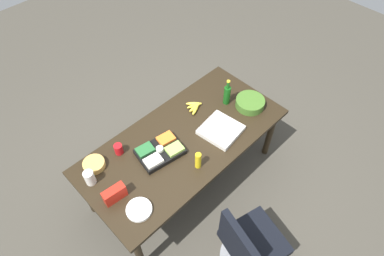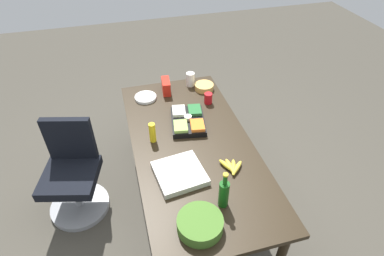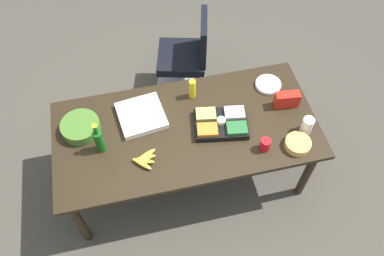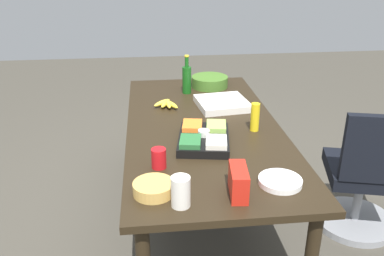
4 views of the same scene
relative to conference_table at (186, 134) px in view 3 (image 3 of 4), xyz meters
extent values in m
plane|color=#444037|center=(0.00, 0.00, -0.68)|extent=(10.00, 10.00, 0.00)
cube|color=black|center=(0.00, 0.00, 0.05)|extent=(2.11, 1.01, 0.04)
cylinder|color=black|center=(-0.97, -0.42, -0.32)|extent=(0.07, 0.07, 0.72)
cylinder|color=black|center=(0.97, -0.42, -0.32)|extent=(0.07, 0.07, 0.72)
cylinder|color=black|center=(-0.97, 0.42, -0.32)|extent=(0.07, 0.07, 0.72)
cylinder|color=black|center=(0.97, 0.42, -0.32)|extent=(0.07, 0.07, 0.72)
cylinder|color=gray|center=(0.19, 1.09, -0.66)|extent=(0.56, 0.56, 0.05)
cylinder|color=gray|center=(0.19, 1.09, -0.44)|extent=(0.06, 0.06, 0.39)
cube|color=black|center=(0.19, 1.09, -0.24)|extent=(0.58, 0.58, 0.09)
cube|color=black|center=(0.40, 1.03, 0.03)|extent=(0.17, 0.43, 0.45)
cube|color=black|center=(0.28, -0.03, 0.10)|extent=(0.46, 0.36, 0.05)
cube|color=orange|center=(0.15, -0.09, 0.14)|extent=(0.18, 0.14, 0.03)
cube|color=#276532|center=(0.38, -0.13, 0.14)|extent=(0.18, 0.14, 0.03)
cube|color=#99C456|center=(0.18, 0.06, 0.14)|extent=(0.18, 0.14, 0.03)
cube|color=silver|center=(0.40, 0.02, 0.14)|extent=(0.18, 0.14, 0.03)
cylinder|color=white|center=(0.28, -0.03, 0.14)|extent=(0.08, 0.08, 0.04)
cylinder|color=#144F15|center=(-0.67, -0.04, 0.18)|extent=(0.09, 0.09, 0.22)
cylinder|color=#144F15|center=(-0.67, -0.04, 0.33)|extent=(0.04, 0.04, 0.08)
cylinder|color=gold|center=(-0.67, -0.04, 0.38)|extent=(0.04, 0.04, 0.01)
ellipsoid|color=yellow|center=(-0.39, -0.26, 0.10)|extent=(0.15, 0.14, 0.04)
ellipsoid|color=yellow|center=(-0.38, -0.23, 0.10)|extent=(0.17, 0.09, 0.04)
ellipsoid|color=gold|center=(-0.36, -0.21, 0.10)|extent=(0.17, 0.04, 0.04)
ellipsoid|color=yellow|center=(-0.35, -0.19, 0.10)|extent=(0.17, 0.11, 0.04)
cube|color=silver|center=(-0.33, 0.19, 0.10)|extent=(0.40, 0.40, 0.05)
cylinder|color=white|center=(0.79, 0.28, 0.09)|extent=(0.24, 0.24, 0.03)
cylinder|color=#416B25|center=(-0.81, 0.17, 0.12)|extent=(0.39, 0.39, 0.09)
cylinder|color=red|center=(0.55, -0.32, 0.13)|extent=(0.10, 0.10, 0.11)
cylinder|color=yellow|center=(0.12, 0.32, 0.17)|extent=(0.07, 0.07, 0.18)
cylinder|color=tan|center=(0.80, -0.35, 0.10)|extent=(0.24, 0.24, 0.06)
cube|color=red|center=(0.86, 0.05, 0.14)|extent=(0.21, 0.10, 0.14)
cylinder|color=white|center=(0.92, -0.23, 0.15)|extent=(0.09, 0.09, 0.15)
camera|label=1|loc=(1.32, 1.45, 2.64)|focal=30.63mm
camera|label=2|loc=(-1.95, 0.53, 1.91)|focal=29.63mm
camera|label=3|loc=(-0.35, -1.74, 2.65)|focal=36.59mm
camera|label=4|loc=(2.51, -0.36, 1.17)|focal=38.61mm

